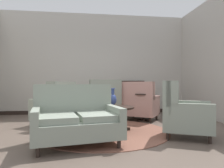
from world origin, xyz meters
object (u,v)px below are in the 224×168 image
at_px(settee, 76,120).
at_px(armchair_near_sideboard, 140,104).
at_px(armchair_near_window, 56,107).
at_px(sideboard, 131,99).
at_px(porcelain_vase, 113,99).
at_px(armchair_far_left, 104,103).
at_px(armchair_foreground_right, 183,113).
at_px(coffee_table, 113,111).
at_px(side_table, 143,105).

relative_size(settee, armchair_near_sideboard, 1.31).
bearing_deg(armchair_near_window, sideboard, 157.76).
bearing_deg(porcelain_vase, settee, -130.21).
xyz_separation_m(armchair_near_sideboard, armchair_far_left, (-0.97, 0.17, 0.02)).
distance_m(armchair_foreground_right, armchair_near_window, 2.91).
xyz_separation_m(coffee_table, armchair_far_left, (-0.06, 1.36, 0.04)).
bearing_deg(settee, sideboard, 52.48).
height_order(coffee_table, porcelain_vase, porcelain_vase).
height_order(armchair_far_left, armchair_near_window, armchair_far_left).
distance_m(coffee_table, armchair_far_left, 1.36).
relative_size(settee, armchair_far_left, 1.36).
bearing_deg(side_table, coffee_table, -132.14).
relative_size(armchair_foreground_right, sideboard, 0.97).
relative_size(side_table, sideboard, 0.67).
bearing_deg(sideboard, settee, -116.81).
relative_size(settee, side_table, 2.03).
distance_m(coffee_table, armchair_near_sideboard, 1.50).
bearing_deg(settee, armchair_far_left, 62.46).
bearing_deg(settee, armchair_near_window, 97.87).
bearing_deg(armchair_near_sideboard, sideboard, -58.00).
bearing_deg(armchair_near_sideboard, porcelain_vase, 86.18).
distance_m(coffee_table, porcelain_vase, 0.25).
bearing_deg(sideboard, armchair_far_left, -131.87).
xyz_separation_m(settee, armchair_near_window, (-0.56, 1.67, 0.05)).
bearing_deg(coffee_table, sideboard, 69.01).
distance_m(armchair_near_sideboard, armchair_near_window, 2.22).
relative_size(porcelain_vase, armchair_near_sideboard, 0.33).
bearing_deg(armchair_near_sideboard, armchair_near_window, 43.17).
bearing_deg(armchair_near_window, side_table, 126.60).
bearing_deg(porcelain_vase, coffee_table, -63.75).
height_order(settee, armchair_foreground_right, armchair_foreground_right).
xyz_separation_m(armchair_near_sideboard, side_table, (0.04, -0.15, 0.00)).
bearing_deg(coffee_table, armchair_near_sideboard, 52.64).
distance_m(settee, armchair_foreground_right, 1.94).
bearing_deg(armchair_near_sideboard, armchair_far_left, 24.36).
bearing_deg(armchair_foreground_right, settee, 121.15).
relative_size(armchair_far_left, armchair_near_window, 1.01).
bearing_deg(armchair_near_window, armchair_foreground_right, 90.33).
height_order(porcelain_vase, side_table, porcelain_vase).
bearing_deg(armchair_foreground_right, armchair_near_sideboard, 35.54).
bearing_deg(side_table, armchair_foreground_right, -81.06).
relative_size(armchair_foreground_right, side_table, 1.45).
bearing_deg(coffee_table, armchair_far_left, 92.61).
relative_size(coffee_table, porcelain_vase, 2.30).
bearing_deg(armchair_near_sideboard, armchair_foreground_right, 133.47).
relative_size(coffee_table, armchair_near_sideboard, 0.77).
xyz_separation_m(coffee_table, side_table, (0.94, 1.04, 0.02)).
bearing_deg(armchair_near_window, porcelain_vase, 88.53).
distance_m(settee, sideboard, 3.72).
distance_m(porcelain_vase, armchair_far_left, 1.36).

